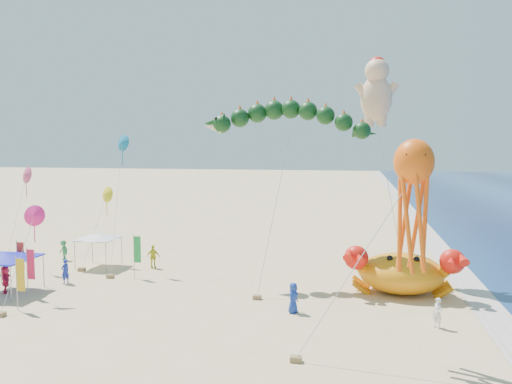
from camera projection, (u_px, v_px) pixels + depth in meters
ground at (282, 301)px, 30.43m from camera, size 320.00×320.00×0.00m
foam_strip at (492, 314)px, 28.09m from camera, size 320.00×320.00×0.00m
crab_inflatable at (401, 272)px, 32.00m from camera, size 7.29×4.51×3.20m
dragon_kite at (288, 124)px, 34.28m from camera, size 11.70×6.39×12.26m
cherub_kite at (377, 90)px, 35.62m from camera, size 3.53×3.18×15.77m
octopus_kite at (413, 196)px, 21.55m from camera, size 6.00×2.22×9.79m
canopy_blue at (5, 255)px, 32.05m from camera, size 3.85×3.85×2.71m
canopy_white at (98, 236)px, 38.92m from camera, size 3.11×3.11×2.71m
feather_flags at (55, 262)px, 32.16m from camera, size 7.32×7.93×3.20m
beachgoers at (114, 271)px, 34.29m from camera, size 28.95×11.05×1.78m
small_kites at (73, 190)px, 36.40m from camera, size 8.62×12.96×10.37m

